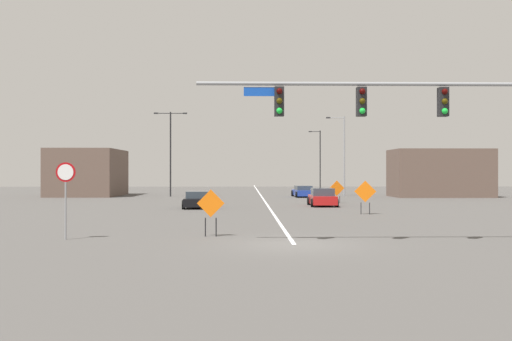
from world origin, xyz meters
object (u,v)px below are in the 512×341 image
Objects in this scene: construction_sign_left_shoulder at (365,193)px; car_black_far at (198,200)px; traffic_signal_assembly at (404,112)px; street_lamp_far_left at (319,158)px; car_blue_near at (303,191)px; construction_sign_median_near at (211,206)px; car_red_distant at (322,198)px; street_lamp_near_right at (343,152)px; street_lamp_far_right at (171,147)px; construction_sign_left_lane at (337,189)px; stop_sign at (66,185)px.

construction_sign_left_shoulder is 12.54m from car_black_far.
traffic_signal_assembly is 2.99× the size of car_black_far.
street_lamp_far_left reaches higher than car_blue_near.
construction_sign_median_near reaches higher than car_red_distant.
street_lamp_near_right is at bearing 82.82° from traffic_signal_assembly.
street_lamp_near_right is 4.57× the size of construction_sign_median_near.
construction_sign_left_shoulder is at bearing -58.16° from street_lamp_far_right.
car_black_far is (-14.14, -19.55, -4.22)m from street_lamp_near_right.
street_lamp_far_right reaches higher than traffic_signal_assembly.
construction_sign_left_lane is at bearing 64.24° from car_red_distant.
construction_sign_left_shoulder reaches higher than car_black_far.
street_lamp_near_right is 14.69m from construction_sign_left_lane.
street_lamp_near_right is 18.61m from car_red_distant.
street_lamp_near_right reaches higher than construction_sign_left_lane.
street_lamp_far_left is (18.63, 19.40, -0.60)m from street_lamp_far_right.
stop_sign is 59.10m from street_lamp_far_left.
construction_sign_left_lane is at bearing -39.39° from street_lamp_far_right.
stop_sign is 1.57× the size of construction_sign_median_near.
construction_sign_left_lane is at bearing 85.68° from traffic_signal_assembly.
construction_sign_median_near is at bearing -102.27° from street_lamp_far_left.
street_lamp_far_left is at bearing 77.52° from car_blue_near.
street_lamp_near_right is 2.18× the size of car_black_far.
construction_sign_median_near is 35.53m from car_blue_near.
stop_sign is 0.73× the size of car_red_distant.
street_lamp_far_left is 32.58m from construction_sign_left_lane.
construction_sign_left_lane is at bearing -95.28° from street_lamp_far_left.
car_blue_near is at bearing 77.86° from construction_sign_median_near.
street_lamp_far_left is at bearing 82.51° from car_red_distant.
construction_sign_median_near is at bearing -102.14° from car_blue_near.
car_red_distant is (-4.72, -35.85, -4.06)m from street_lamp_far_left.
car_blue_near is at bearing 69.94° from stop_sign.
street_lamp_far_left reaches higher than stop_sign.
stop_sign is 0.65× the size of car_blue_near.
car_red_distant is at bearing -115.76° from construction_sign_left_lane.
street_lamp_far_left is at bearing 77.73° from construction_sign_median_near.
construction_sign_median_near is at bearing -110.54° from car_red_distant.
construction_sign_left_shoulder reaches higher than car_red_distant.
construction_sign_left_shoulder reaches higher than construction_sign_median_near.
car_blue_near is (-1.60, 11.54, -0.61)m from construction_sign_left_lane.
street_lamp_near_right is at bearing 26.97° from car_blue_near.
street_lamp_far_left reaches higher than car_red_distant.
construction_sign_left_lane is 0.41× the size of car_blue_near.
car_red_distant is (0.21, 22.16, -4.14)m from traffic_signal_assembly.
traffic_signal_assembly is 22.48m from car_black_far.
street_lamp_far_right reaches higher than car_red_distant.
construction_sign_left_shoulder is (14.35, 12.18, -0.78)m from stop_sign.
street_lamp_near_right reaches higher than construction_sign_left_shoulder.
street_lamp_far_right is at bearing 103.84° from car_black_far.
car_blue_near is at bearing -5.35° from street_lamp_far_right.
street_lamp_far_right is at bearing 140.61° from construction_sign_left_lane.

